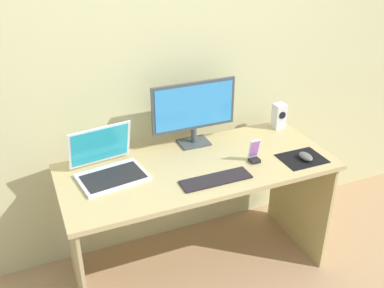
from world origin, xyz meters
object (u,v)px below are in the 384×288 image
(speaker_right, at_px, (279,116))
(phone_in_dock, at_px, (254,154))
(mouse, at_px, (306,157))
(keyboard_external, at_px, (216,179))
(laptop, at_px, (108,166))
(monitor, at_px, (194,110))

(speaker_right, bearing_deg, phone_in_dock, -138.67)
(mouse, bearing_deg, speaker_right, 76.30)
(keyboard_external, bearing_deg, phone_in_dock, 18.63)
(speaker_right, height_order, phone_in_dock, speaker_right)
(laptop, bearing_deg, monitor, 15.06)
(speaker_right, bearing_deg, monitor, 179.34)
(speaker_right, height_order, laptop, laptop)
(laptop, height_order, keyboard_external, laptop)
(monitor, height_order, mouse, monitor)
(keyboard_external, height_order, phone_in_dock, phone_in_dock)
(keyboard_external, bearing_deg, speaker_right, 32.78)
(laptop, bearing_deg, phone_in_dock, -13.01)
(monitor, distance_m, laptop, 0.61)
(speaker_right, relative_size, keyboard_external, 0.43)
(laptop, relative_size, mouse, 3.88)
(monitor, xyz_separation_m, speaker_right, (0.60, -0.01, -0.14))
(laptop, xyz_separation_m, phone_in_dock, (0.79, -0.18, -0.00))
(monitor, bearing_deg, mouse, -40.56)
(laptop, xyz_separation_m, mouse, (1.07, -0.28, -0.03))
(monitor, xyz_separation_m, keyboard_external, (-0.06, -0.43, -0.22))
(speaker_right, xyz_separation_m, phone_in_dock, (-0.37, -0.33, -0.03))
(mouse, height_order, phone_in_dock, phone_in_dock)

